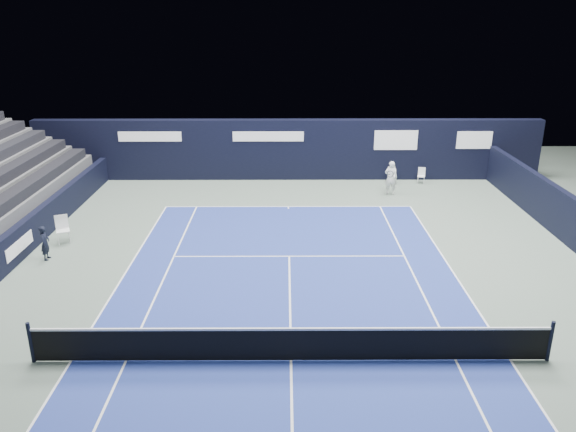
# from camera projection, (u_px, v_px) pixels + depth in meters

# --- Properties ---
(ground) EXTENTS (48.00, 48.00, 0.00)m
(ground) POSITION_uv_depth(u_px,v_px,m) (290.00, 320.00, 15.86)
(ground) COLOR #556559
(ground) RESTS_ON ground
(court_surface) EXTENTS (10.97, 23.77, 0.01)m
(court_surface) POSITION_uv_depth(u_px,v_px,m) (291.00, 361.00, 13.98)
(court_surface) COLOR navy
(court_surface) RESTS_ON ground
(folding_chair_back_a) EXTENTS (0.39, 0.42, 0.86)m
(folding_chair_back_a) POSITION_uv_depth(u_px,v_px,m) (391.00, 172.00, 28.46)
(folding_chair_back_a) COLOR white
(folding_chair_back_a) RESTS_ON ground
(folding_chair_back_b) EXTENTS (0.44, 0.43, 0.81)m
(folding_chair_back_b) POSITION_uv_depth(u_px,v_px,m) (421.00, 174.00, 28.53)
(folding_chair_back_b) COLOR white
(folding_chair_back_b) RESTS_ON ground
(line_judge_chair) EXTENTS (0.61, 0.60, 1.06)m
(line_judge_chair) POSITION_uv_depth(u_px,v_px,m) (62.00, 227.00, 21.07)
(line_judge_chair) COLOR white
(line_judge_chair) RESTS_ON ground
(line_judge) EXTENTS (0.31, 0.46, 1.24)m
(line_judge) POSITION_uv_depth(u_px,v_px,m) (45.00, 243.00, 19.58)
(line_judge) COLOR black
(line_judge) RESTS_ON ground
(court_markings) EXTENTS (11.03, 23.83, 0.00)m
(court_markings) POSITION_uv_depth(u_px,v_px,m) (291.00, 361.00, 13.98)
(court_markings) COLOR white
(court_markings) RESTS_ON court_surface
(tennis_net) EXTENTS (12.90, 0.10, 1.10)m
(tennis_net) POSITION_uv_depth(u_px,v_px,m) (291.00, 343.00, 13.81)
(tennis_net) COLOR black
(tennis_net) RESTS_ON ground
(back_sponsor_wall) EXTENTS (26.00, 0.63, 3.10)m
(back_sponsor_wall) POSITION_uv_depth(u_px,v_px,m) (288.00, 149.00, 28.97)
(back_sponsor_wall) COLOR black
(back_sponsor_wall) RESTS_ON ground
(side_barrier_left) EXTENTS (0.33, 22.00, 1.20)m
(side_barrier_left) POSITION_uv_depth(u_px,v_px,m) (14.00, 246.00, 19.36)
(side_barrier_left) COLOR black
(side_barrier_left) RESTS_ON ground
(tennis_player) EXTENTS (0.65, 0.86, 1.63)m
(tennis_player) POSITION_uv_depth(u_px,v_px,m) (391.00, 178.00, 26.64)
(tennis_player) COLOR white
(tennis_player) RESTS_ON ground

